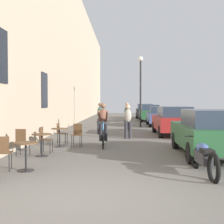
# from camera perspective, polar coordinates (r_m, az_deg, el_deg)

# --- Properties ---
(ground_plane) EXTENTS (88.00, 88.00, 0.00)m
(ground_plane) POSITION_cam_1_polar(r_m,az_deg,el_deg) (5.72, -3.94, -15.81)
(ground_plane) COLOR #5B5954
(building_facade_left) EXTENTS (0.54, 68.00, 11.33)m
(building_facade_left) POSITION_cam_1_polar(r_m,az_deg,el_deg) (20.22, -9.91, 12.99)
(building_facade_left) COLOR tan
(building_facade_left) RESTS_ON ground_plane
(cafe_table_near) EXTENTS (0.64, 0.64, 0.72)m
(cafe_table_near) POSITION_cam_1_polar(r_m,az_deg,el_deg) (8.04, -15.85, -6.92)
(cafe_table_near) COLOR black
(cafe_table_near) RESTS_ON ground_plane
(cafe_chair_near_toward_street) EXTENTS (0.44, 0.44, 0.89)m
(cafe_chair_near_toward_street) POSITION_cam_1_polar(r_m,az_deg,el_deg) (8.15, -19.74, -6.87)
(cafe_chair_near_toward_street) COLOR black
(cafe_chair_near_toward_street) RESTS_ON ground_plane
(cafe_table_mid) EXTENTS (0.64, 0.64, 0.72)m
(cafe_table_mid) POSITION_cam_1_polar(r_m,az_deg,el_deg) (10.07, -13.02, -5.14)
(cafe_table_mid) COLOR black
(cafe_table_mid) RESTS_ON ground_plane
(cafe_chair_mid_toward_street) EXTENTS (0.40, 0.40, 0.89)m
(cafe_chair_mid_toward_street) POSITION_cam_1_polar(r_m,az_deg,el_deg) (10.70, -12.54, -4.75)
(cafe_chair_mid_toward_street) COLOR black
(cafe_chair_mid_toward_street) RESTS_ON ground_plane
(cafe_chair_mid_toward_wall) EXTENTS (0.41, 0.41, 0.89)m
(cafe_chair_mid_toward_wall) POSITION_cam_1_polar(r_m,az_deg,el_deg) (10.18, -16.50, -5.12)
(cafe_chair_mid_toward_wall) COLOR black
(cafe_chair_mid_toward_wall) RESTS_ON ground_plane
(cafe_table_far) EXTENTS (0.64, 0.64, 0.72)m
(cafe_table_far) POSITION_cam_1_polar(r_m,az_deg,el_deg) (12.07, -9.80, -3.97)
(cafe_table_far) COLOR black
(cafe_table_far) RESTS_ON ground_plane
(cafe_chair_far_toward_street) EXTENTS (0.41, 0.41, 0.89)m
(cafe_chair_far_toward_street) POSITION_cam_1_polar(r_m,az_deg,el_deg) (12.66, -9.60, -3.72)
(cafe_chair_far_toward_street) COLOR black
(cafe_chair_far_toward_street) RESTS_ON ground_plane
(cafe_chair_far_toward_wall) EXTENTS (0.41, 0.41, 0.89)m
(cafe_chair_far_toward_wall) POSITION_cam_1_polar(r_m,az_deg,el_deg) (12.03, -6.54, -4.00)
(cafe_chair_far_toward_wall) COLOR black
(cafe_chair_far_toward_wall) RESTS_ON ground_plane
(cyclist_on_bicycle) EXTENTS (0.52, 1.76, 1.74)m
(cyclist_on_bicycle) POSITION_cam_1_polar(r_m,az_deg,el_deg) (12.00, -1.66, -2.60)
(cyclist_on_bicycle) COLOR black
(cyclist_on_bicycle) RESTS_ON ground_plane
(pedestrian_near) EXTENTS (0.36, 0.26, 1.62)m
(pedestrian_near) POSITION_cam_1_polar(r_m,az_deg,el_deg) (14.60, 2.99, -1.40)
(pedestrian_near) COLOR #26262D
(pedestrian_near) RESTS_ON ground_plane
(pedestrian_mid) EXTENTS (0.35, 0.26, 1.72)m
(pedestrian_mid) POSITION_cam_1_polar(r_m,az_deg,el_deg) (16.60, -2.20, -0.82)
(pedestrian_mid) COLOR #26262D
(pedestrian_mid) RESTS_ON ground_plane
(pedestrian_far) EXTENTS (0.34, 0.24, 1.72)m
(pedestrian_far) POSITION_cam_1_polar(r_m,az_deg,el_deg) (19.07, 2.84, -0.48)
(pedestrian_far) COLOR #26262D
(pedestrian_far) RESTS_ON ground_plane
(street_lamp) EXTENTS (0.32, 0.32, 4.90)m
(street_lamp) POSITION_cam_1_polar(r_m,az_deg,el_deg) (21.25, 5.37, 5.51)
(street_lamp) COLOR black
(street_lamp) RESTS_ON ground_plane
(parked_car_nearest) EXTENTS (1.86, 4.27, 1.51)m
(parked_car_nearest) POSITION_cam_1_polar(r_m,az_deg,el_deg) (10.29, 17.51, -3.57)
(parked_car_nearest) COLOR #23512D
(parked_car_nearest) RESTS_ON ground_plane
(parked_car_second) EXTENTS (1.82, 4.27, 1.52)m
(parked_car_second) POSITION_cam_1_polar(r_m,az_deg,el_deg) (16.36, 11.31, -1.54)
(parked_car_second) COLOR maroon
(parked_car_second) RESTS_ON ground_plane
(parked_car_third) EXTENTS (1.79, 4.09, 1.44)m
(parked_car_third) POSITION_cam_1_polar(r_m,az_deg,el_deg) (22.59, 8.85, -0.71)
(parked_car_third) COLOR #384C84
(parked_car_third) RESTS_ON ground_plane
(parked_car_fourth) EXTENTS (1.89, 4.33, 1.53)m
(parked_car_fourth) POSITION_cam_1_polar(r_m,az_deg,el_deg) (27.89, 7.05, -0.14)
(parked_car_fourth) COLOR #23512D
(parked_car_fourth) RESTS_ON ground_plane
(parked_car_fifth) EXTENTS (1.96, 4.46, 1.57)m
(parked_car_fifth) POSITION_cam_1_polar(r_m,az_deg,el_deg) (33.25, 6.14, 0.22)
(parked_car_fifth) COLOR black
(parked_car_fifth) RESTS_ON ground_plane
(parked_motorcycle) EXTENTS (0.62, 2.15, 0.92)m
(parked_motorcycle) POSITION_cam_1_polar(r_m,az_deg,el_deg) (7.71, 16.80, -8.17)
(parked_motorcycle) COLOR black
(parked_motorcycle) RESTS_ON ground_plane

